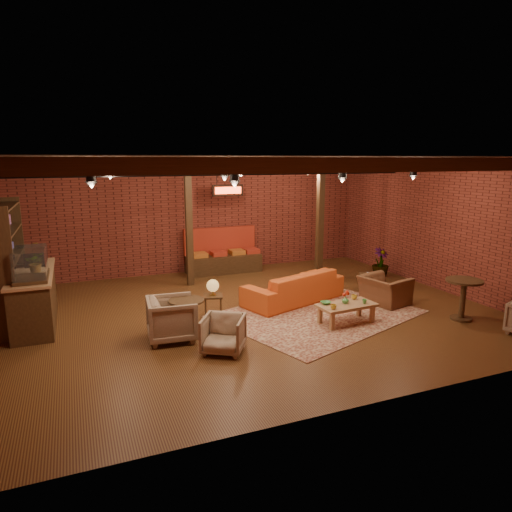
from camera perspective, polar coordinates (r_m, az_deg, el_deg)
name	(u,v)px	position (r m, az deg, el deg)	size (l,w,h in m)	color
floor	(249,313)	(9.65, -0.87, -7.11)	(10.00, 10.00, 0.00)	#3A1A0E
ceiling	(249,157)	(9.12, -0.93, 12.25)	(10.00, 8.00, 0.02)	black
wall_back	(198,216)	(13.03, -7.29, 5.03)	(10.00, 0.02, 3.20)	maroon
wall_front	(366,289)	(5.79, 13.58, -3.97)	(10.00, 0.02, 3.20)	maroon
wall_right	(440,225)	(11.98, 22.06, 3.65)	(0.02, 8.00, 3.20)	maroon
ceiling_beams	(249,163)	(9.12, -0.93, 11.50)	(9.80, 6.40, 0.22)	black
ceiling_pipe	(223,173)	(10.63, -4.09, 10.31)	(0.12, 0.12, 9.60)	black
post_left	(189,223)	(11.53, -8.38, 4.11)	(0.16, 0.16, 3.20)	black
post_right	(320,219)	(12.24, 8.00, 4.57)	(0.16, 0.16, 3.20)	black
service_counter	(33,284)	(9.83, -26.12, -3.15)	(0.80, 2.50, 1.60)	black
plant_counter	(37,260)	(9.92, -25.70, -0.47)	(0.35, 0.39, 0.30)	#337F33
shelving_hutch	(8,264)	(9.88, -28.60, -0.93)	(0.52, 2.00, 2.40)	black
banquette	(224,255)	(12.94, -4.08, 0.12)	(2.10, 0.70, 1.00)	#A72D1B
service_sign	(228,190)	(12.27, -3.55, 8.20)	(0.86, 0.06, 0.30)	#FF4319
ceiling_spotlights	(249,175)	(9.12, -0.92, 10.12)	(6.40, 4.40, 0.28)	black
rug	(317,314)	(9.65, 7.67, -7.18)	(3.82, 2.92, 0.01)	maroon
sofa	(294,287)	(10.31, 4.72, -3.84)	(2.41, 0.94, 0.70)	#C84E1B
coffee_table	(346,306)	(9.12, 11.17, -6.16)	(1.19, 0.65, 0.65)	#A2764B
side_table_lamp	(213,289)	(9.25, -5.42, -4.08)	(0.47, 0.47, 0.80)	black
round_table_left	(187,311)	(8.44, -8.66, -6.83)	(0.65, 0.65, 0.67)	black
armchair_a	(172,317)	(8.29, -10.46, -7.47)	(0.83, 0.77, 0.85)	#B6A98D
armchair_b	(223,332)	(7.70, -4.12, -9.50)	(0.67, 0.62, 0.69)	#B6A98D
armchair_right	(385,286)	(10.50, 15.80, -3.58)	(0.96, 0.63, 0.84)	brown
side_table_book	(369,276)	(11.27, 13.95, -2.38)	(0.53, 0.53, 0.48)	black
round_table_right	(463,293)	(9.99, 24.49, -4.24)	(0.71, 0.71, 0.83)	black
plant_tall	(382,234)	(12.72, 15.50, 2.68)	(1.34, 1.34, 2.39)	#4C7F4C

